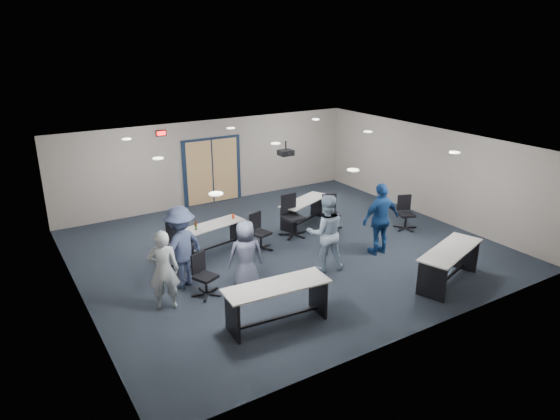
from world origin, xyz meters
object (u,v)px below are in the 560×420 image
chair_back_b (261,232)px  person_gray (164,270)px  chair_back_c (293,216)px  table_front_right (450,260)px  table_back_left (212,233)px  person_lightblue (326,233)px  table_front_left (277,297)px  chair_loose_right (406,213)px  person_back (180,247)px  person_navy (381,219)px  chair_back_d (331,213)px  chair_loose_left (206,275)px  chair_back_a (182,245)px  person_plaid (246,256)px  table_back_right (304,208)px

chair_back_b → person_gray: person_gray is taller
chair_back_c → table_front_right: bearing=-72.5°
table_back_left → chair_back_b: (1.08, -0.59, -0.01)m
table_front_right → person_lightblue: person_lightblue is taller
table_front_left → chair_back_b: chair_back_b is taller
person_gray → chair_loose_right: bearing=-152.3°
person_gray → person_back: person_back is taller
table_back_left → person_navy: (3.50, -2.34, 0.43)m
chair_back_d → chair_loose_left: 4.81m
chair_loose_right → table_back_left: bearing=-174.4°
chair_back_b → chair_back_d: bearing=-12.6°
person_gray → table_front_left: bearing=156.5°
chair_back_a → person_gray: 1.90m
person_plaid → person_back: bearing=-24.2°
table_back_left → chair_back_c: 2.29m
table_front_right → chair_loose_left: 5.31m
chair_back_c → person_plaid: bearing=-143.1°
person_lightblue → person_back: person_back is taller
chair_back_a → chair_loose_left: 1.58m
chair_back_b → person_back: person_back is taller
chair_back_a → person_back: (-0.35, -0.89, 0.35)m
person_plaid → chair_back_d: bearing=-139.2°
chair_back_c → person_navy: size_ratio=0.62×
person_lightblue → table_back_right: bearing=-93.6°
chair_back_a → person_gray: (-0.98, -1.61, 0.27)m
table_front_right → chair_back_d: chair_back_d is taller
chair_back_a → person_back: bearing=-128.0°
table_back_right → person_plaid: 4.19m
table_front_left → table_back_left: (0.38, 3.78, -0.08)m
chair_back_b → person_gray: (-3.06, -1.52, 0.36)m
chair_loose_left → chair_loose_right: size_ratio=0.97×
person_navy → table_front_right: bearing=97.9°
table_front_right → person_plaid: 4.46m
person_back → person_navy: bearing=146.3°
table_front_left → person_navy: (3.88, 1.44, 0.35)m
person_lightblue → person_back: 3.30m
person_plaid → chair_back_c: bearing=-127.4°
table_front_right → chair_back_c: chair_back_c is taller
table_back_left → person_plaid: (-0.23, -2.27, 0.30)m
table_back_right → chair_back_a: (-4.04, -0.82, 0.07)m
table_front_left → person_plaid: 1.54m
table_back_right → person_navy: person_navy is taller
person_navy → chair_back_d: bearing=-85.8°
chair_back_c → chair_back_b: bearing=-166.7°
chair_back_b → person_navy: person_navy is taller
table_back_right → chair_back_a: 4.12m
table_back_right → person_lightblue: person_lightblue is taller
chair_back_c → person_gray: size_ratio=0.68×
person_gray → person_plaid: 1.76m
table_front_left → chair_loose_right: (5.64, 2.28, -0.08)m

